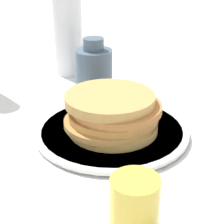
# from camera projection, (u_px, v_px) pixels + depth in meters

# --- Properties ---
(ground_plane) EXTENTS (4.00, 4.00, 0.00)m
(ground_plane) POSITION_uv_depth(u_px,v_px,m) (119.00, 140.00, 0.70)
(ground_plane) COLOR white
(plate) EXTENTS (0.30, 0.30, 0.01)m
(plate) POSITION_uv_depth(u_px,v_px,m) (112.00, 131.00, 0.72)
(plate) COLOR white
(plate) RESTS_ON ground_plane
(pancake_stack) EXTENTS (0.18, 0.18, 0.07)m
(pancake_stack) POSITION_uv_depth(u_px,v_px,m) (112.00, 113.00, 0.70)
(pancake_stack) COLOR tan
(pancake_stack) RESTS_ON plate
(juice_glass) EXTENTS (0.06, 0.06, 0.08)m
(juice_glass) POSITION_uv_depth(u_px,v_px,m) (135.00, 205.00, 0.48)
(juice_glass) COLOR yellow
(juice_glass) RESTS_ON ground_plane
(cream_jug) EXTENTS (0.09, 0.09, 0.13)m
(cream_jug) POSITION_uv_depth(u_px,v_px,m) (96.00, 68.00, 0.91)
(cream_jug) COLOR #4C6075
(cream_jug) RESTS_ON ground_plane
(water_bottle_near) EXTENTS (0.08, 0.08, 0.24)m
(water_bottle_near) POSITION_uv_depth(u_px,v_px,m) (68.00, 33.00, 0.99)
(water_bottle_near) COLOR white
(water_bottle_near) RESTS_ON ground_plane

